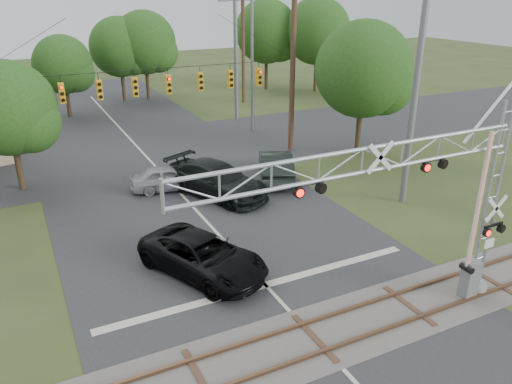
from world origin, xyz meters
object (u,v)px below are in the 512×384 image
traffic_signal_span (166,78)px  streetlight (250,59)px  sedan_silver (168,178)px  pickup_black (203,256)px  crossing_gantry (418,196)px  car_dark (216,180)px

traffic_signal_span → streetlight: traffic_signal_span is taller
traffic_signal_span → sedan_silver: bearing=-110.4°
sedan_silver → streetlight: 13.78m
pickup_black → streetlight: bearing=35.0°
crossing_gantry → streetlight: bearing=76.7°
sedan_silver → streetlight: size_ratio=0.42×
pickup_black → streetlight: size_ratio=0.56×
traffic_signal_span → sedan_silver: traffic_signal_span is taller
traffic_signal_span → pickup_black: traffic_signal_span is taller
car_dark → pickup_black: bearing=-140.1°
crossing_gantry → traffic_signal_span: size_ratio=0.63×
car_dark → streetlight: 13.83m
car_dark → sedan_silver: (-2.14, 1.98, -0.19)m
traffic_signal_span → sedan_silver: 6.08m
sedan_silver → car_dark: bearing=-123.0°
car_dark → streetlight: streetlight is taller
car_dark → traffic_signal_span: bearing=75.5°
sedan_silver → streetlight: bearing=-36.9°
streetlight → sedan_silver: bearing=-136.7°
sedan_silver → streetlight: streetlight is taller
traffic_signal_span → car_dark: size_ratio=3.10×
pickup_black → crossing_gantry: bearing=-72.6°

